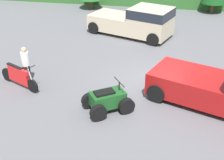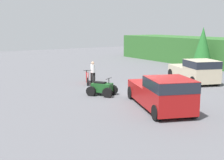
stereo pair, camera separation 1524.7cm
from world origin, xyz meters
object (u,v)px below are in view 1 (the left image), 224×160
object	(u,v)px
pickup_truck_second	(137,21)
dirt_bike	(19,76)
rider_person	(26,64)
quad_atv	(108,100)

from	to	relation	value
pickup_truck_second	dirt_bike	xyz separation A→B (m)	(-4.30, -7.53, -0.51)
rider_person	pickup_truck_second	bearing A→B (deg)	82.33
quad_atv	pickup_truck_second	bearing A→B (deg)	54.47
dirt_bike	quad_atv	world-z (taller)	quad_atv
pickup_truck_second	dirt_bike	world-z (taller)	pickup_truck_second
pickup_truck_second	quad_atv	xyz separation A→B (m)	(-0.04, -8.68, -0.54)
pickup_truck_second	dirt_bike	bearing A→B (deg)	-100.25
dirt_bike	rider_person	world-z (taller)	rider_person
pickup_truck_second	quad_atv	size ratio (longest dim) A/B	2.61
pickup_truck_second	rider_person	size ratio (longest dim) A/B	3.22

